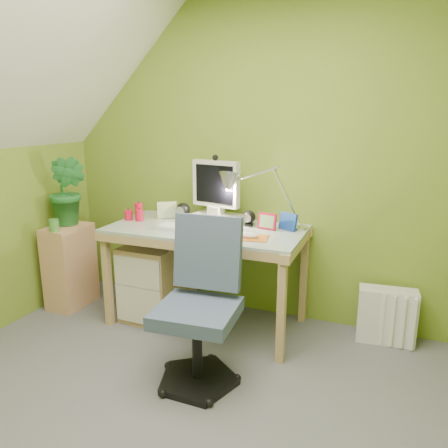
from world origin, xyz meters
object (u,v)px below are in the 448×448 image
at_px(monitor, 216,189).
at_px(potted_plant, 68,191).
at_px(task_chair, 197,311).
at_px(desk_lamp, 275,183).
at_px(desk, 206,276).
at_px(side_ledge, 70,266).
at_px(radiator, 387,316).

distance_m(monitor, potted_plant, 1.19).
bearing_deg(task_chair, monitor, 101.41).
xyz_separation_m(desk_lamp, task_chair, (-0.18, -0.89, -0.61)).
bearing_deg(monitor, desk_lamp, 9.26).
bearing_deg(desk, side_ledge, -174.79).
height_order(desk, side_ledge, desk).
xyz_separation_m(side_ledge, potted_plant, (0.00, 0.05, 0.61)).
bearing_deg(monitor, radiator, 11.53).
xyz_separation_m(desk, radiator, (1.26, 0.23, -0.18)).
xyz_separation_m(monitor, radiator, (1.26, 0.05, -0.80)).
xyz_separation_m(potted_plant, task_chair, (1.43, -0.62, -0.49)).
bearing_deg(task_chair, desk, 105.37).
height_order(potted_plant, task_chair, potted_plant).
xyz_separation_m(desk_lamp, radiator, (0.81, 0.05, -0.88)).
xyz_separation_m(monitor, task_chair, (0.27, -0.89, -0.54)).
distance_m(desk, desk_lamp, 0.85).
distance_m(monitor, radiator, 1.49).
xyz_separation_m(desk, monitor, (0.00, 0.18, 0.62)).
bearing_deg(side_ledge, monitor, 15.28).
relative_size(desk_lamp, task_chair, 0.70).
bearing_deg(potted_plant, task_chair, -23.53).
bearing_deg(side_ledge, desk_lamp, 11.14).
xyz_separation_m(desk, task_chair, (0.27, -0.71, 0.08)).
xyz_separation_m(desk, desk_lamp, (0.45, 0.18, 0.70)).
bearing_deg(side_ledge, potted_plant, 90.00).
height_order(desk_lamp, side_ledge, desk_lamp).
height_order(side_ledge, radiator, side_ledge).
relative_size(desk, potted_plant, 2.51).
relative_size(monitor, desk_lamp, 0.77).
relative_size(desk, side_ledge, 2.08).
bearing_deg(desk_lamp, desk, -148.92).
height_order(desk, radiator, desk).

